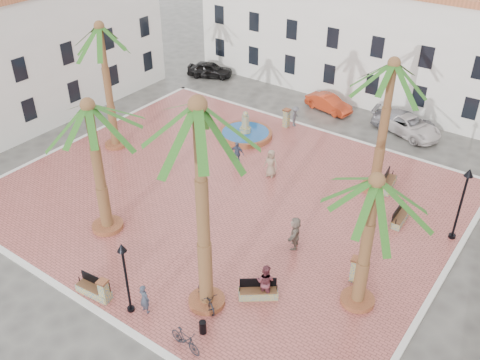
% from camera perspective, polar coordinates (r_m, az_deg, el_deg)
% --- Properties ---
extents(ground, '(120.00, 120.00, 0.00)m').
position_cam_1_polar(ground, '(32.58, -1.43, -1.81)').
color(ground, '#56544F').
rests_on(ground, ground).
extents(plaza, '(26.00, 22.00, 0.15)m').
position_cam_1_polar(plaza, '(32.54, -1.43, -1.71)').
color(plaza, '#AA514B').
rests_on(plaza, ground).
extents(kerb_n, '(26.30, 0.30, 0.16)m').
position_cam_1_polar(kerb_n, '(40.60, 7.98, 5.45)').
color(kerb_n, silver).
rests_on(kerb_n, ground).
extents(kerb_s, '(26.30, 0.30, 0.16)m').
position_cam_1_polar(kerb_s, '(26.66, -16.14, -12.54)').
color(kerb_s, silver).
rests_on(kerb_s, ground).
extents(kerb_e, '(0.30, 22.30, 0.16)m').
position_cam_1_polar(kerb_e, '(28.34, 20.45, -10.29)').
color(kerb_e, silver).
rests_on(kerb_e, ground).
extents(kerb_w, '(0.30, 22.30, 0.16)m').
position_cam_1_polar(kerb_w, '(40.65, -16.29, 4.42)').
color(kerb_w, silver).
rests_on(kerb_w, ground).
extents(building_north, '(30.40, 7.40, 9.50)m').
position_cam_1_polar(building_north, '(46.49, 13.97, 14.64)').
color(building_north, white).
rests_on(building_north, ground).
extents(building_west, '(6.40, 24.40, 10.00)m').
position_cam_1_polar(building_west, '(43.39, -22.51, 12.21)').
color(building_west, white).
rests_on(building_west, ground).
extents(fountain, '(3.87, 3.87, 2.00)m').
position_cam_1_polar(fountain, '(38.82, 0.58, 5.02)').
color(fountain, brown).
rests_on(fountain, plaza).
extents(palm_nw, '(4.92, 4.92, 8.80)m').
position_cam_1_polar(palm_nw, '(35.82, -14.60, 14.26)').
color(palm_nw, brown).
rests_on(palm_nw, plaza).
extents(palm_sw, '(5.57, 5.57, 7.82)m').
position_cam_1_polar(palm_sw, '(27.39, -15.67, 5.98)').
color(palm_sw, brown).
rests_on(palm_sw, plaza).
extents(palm_s, '(5.56, 5.56, 10.47)m').
position_cam_1_polar(palm_s, '(20.20, -4.41, 5.39)').
color(palm_s, brown).
rests_on(palm_s, plaza).
extents(palm_e, '(5.19, 5.19, 7.09)m').
position_cam_1_polar(palm_e, '(22.51, 14.11, -1.85)').
color(palm_e, brown).
rests_on(palm_e, plaza).
extents(palm_ne, '(5.29, 5.29, 8.47)m').
position_cam_1_polar(palm_ne, '(30.81, 15.86, 10.34)').
color(palm_ne, brown).
rests_on(palm_ne, plaza).
extents(bench_s, '(1.89, 0.74, 0.98)m').
position_cam_1_polar(bench_s, '(26.70, -15.30, -11.25)').
color(bench_s, gray).
rests_on(bench_s, plaza).
extents(bench_se, '(1.81, 1.58, 0.98)m').
position_cam_1_polar(bench_se, '(25.68, 1.96, -11.91)').
color(bench_se, gray).
rests_on(bench_se, plaza).
extents(bench_e, '(0.63, 1.83, 0.95)m').
position_cam_1_polar(bench_e, '(31.45, 16.69, -3.90)').
color(bench_e, gray).
rests_on(bench_e, plaza).
extents(bench_ne, '(0.85, 2.01, 1.03)m').
position_cam_1_polar(bench_ne, '(34.23, 15.50, -0.39)').
color(bench_ne, gray).
rests_on(bench_ne, plaza).
extents(lamppost_s, '(0.43, 0.43, 3.92)m').
position_cam_1_polar(lamppost_s, '(23.96, -12.22, -9.01)').
color(lamppost_s, black).
rests_on(lamppost_s, plaza).
extents(lamppost_e, '(0.47, 0.47, 4.36)m').
position_cam_1_polar(lamppost_e, '(29.76, 22.78, -1.20)').
color(lamppost_e, black).
rests_on(lamppost_e, plaza).
extents(bollard_se, '(0.53, 0.53, 1.29)m').
position_cam_1_polar(bollard_se, '(25.95, -14.31, -11.41)').
color(bollard_se, gray).
rests_on(bollard_se, plaza).
extents(bollard_n, '(0.52, 0.52, 1.41)m').
position_cam_1_polar(bollard_n, '(40.20, 4.98, 6.65)').
color(bollard_n, gray).
rests_on(bollard_n, plaza).
extents(bollard_e, '(0.56, 0.56, 1.39)m').
position_cam_1_polar(bollard_e, '(26.77, 12.20, -9.28)').
color(bollard_e, gray).
rests_on(bollard_e, plaza).
extents(litter_bin, '(0.33, 0.33, 0.64)m').
position_cam_1_polar(litter_bin, '(24.21, -3.99, -15.39)').
color(litter_bin, black).
rests_on(litter_bin, plaza).
extents(cyclist_a, '(0.59, 0.40, 1.57)m').
position_cam_1_polar(cyclist_a, '(25.05, -10.16, -12.34)').
color(cyclist_a, '#303745').
rests_on(cyclist_a, plaza).
extents(bicycle_a, '(2.00, 1.52, 1.01)m').
position_cam_1_polar(bicycle_a, '(25.18, -3.61, -12.36)').
color(bicycle_a, black).
rests_on(bicycle_a, plaza).
extents(cyclist_b, '(1.04, 0.89, 1.86)m').
position_cam_1_polar(cyclist_b, '(25.28, 2.71, -10.75)').
color(cyclist_b, brown).
rests_on(cyclist_b, plaza).
extents(bicycle_b, '(1.77, 0.69, 1.04)m').
position_cam_1_polar(bicycle_b, '(23.55, -5.86, -16.59)').
color(bicycle_b, black).
rests_on(bicycle_b, plaza).
extents(pedestrian_fountain_a, '(0.95, 0.66, 1.84)m').
position_cam_1_polar(pedestrian_fountain_a, '(33.91, 3.32, 1.79)').
color(pedestrian_fountain_a, '#846C57').
rests_on(pedestrian_fountain_a, plaza).
extents(pedestrian_fountain_b, '(1.03, 0.62, 1.64)m').
position_cam_1_polar(pedestrian_fountain_b, '(35.15, -0.34, 2.87)').
color(pedestrian_fountain_b, '#37435C').
rests_on(pedestrian_fountain_b, plaza).
extents(pedestrian_north, '(0.75, 1.10, 1.58)m').
position_cam_1_polar(pedestrian_north, '(40.34, 5.91, 6.78)').
color(pedestrian_north, '#505055').
rests_on(pedestrian_north, plaza).
extents(pedestrian_east, '(1.16, 1.83, 1.88)m').
position_cam_1_polar(pedestrian_east, '(28.14, 5.90, -5.62)').
color(pedestrian_east, gray).
rests_on(pedestrian_east, plaza).
extents(car_black, '(4.37, 3.18, 1.38)m').
position_cam_1_polar(car_black, '(49.68, -3.24, 11.69)').
color(car_black, black).
rests_on(car_black, ground).
extents(car_red, '(4.08, 2.06, 1.28)m').
position_cam_1_polar(car_red, '(43.53, 9.44, 8.08)').
color(car_red, '#BC3517').
rests_on(car_red, ground).
extents(car_silver, '(5.00, 2.48, 1.39)m').
position_cam_1_polar(car_silver, '(41.69, 17.13, 5.97)').
color(car_silver, '#97959D').
rests_on(car_silver, ground).
extents(car_white, '(5.48, 3.94, 1.39)m').
position_cam_1_polar(car_white, '(41.26, 17.59, 5.59)').
color(car_white, silver).
rests_on(car_white, ground).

